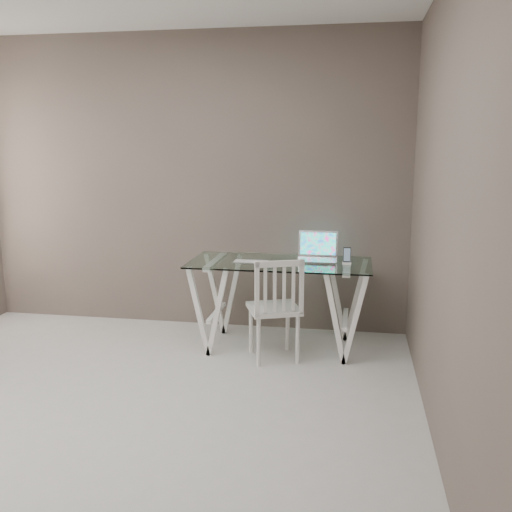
{
  "coord_description": "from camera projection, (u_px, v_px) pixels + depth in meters",
  "views": [
    {
      "loc": [
        1.51,
        -2.87,
        1.72
      ],
      "look_at": [
        0.76,
        1.42,
        0.85
      ],
      "focal_mm": 40.0,
      "sensor_mm": 36.0,
      "label": 1
    }
  ],
  "objects": [
    {
      "name": "room",
      "position": [
        61.0,
        143.0,
        3.06
      ],
      "size": [
        4.5,
        4.52,
        2.71
      ],
      "color": "#BAB8B2",
      "rests_on": "ground"
    },
    {
      "name": "desk",
      "position": [
        280.0,
        304.0,
        4.8
      ],
      "size": [
        1.5,
        0.7,
        0.75
      ],
      "color": "silver",
      "rests_on": "ground"
    },
    {
      "name": "chair",
      "position": [
        276.0,
        305.0,
        4.48
      ],
      "size": [
        0.5,
        0.5,
        0.85
      ],
      "rotation": [
        0.0,
        0.0,
        0.37
      ],
      "color": "silver",
      "rests_on": "ground"
    },
    {
      "name": "laptop",
      "position": [
        317.0,
        253.0,
        4.81
      ],
      "size": [
        0.33,
        0.3,
        0.23
      ],
      "color": "#B6B7BB",
      "rests_on": "desk"
    },
    {
      "name": "keyboard",
      "position": [
        251.0,
        262.0,
        4.71
      ],
      "size": [
        0.3,
        0.13,
        0.01
      ],
      "primitive_type": "cube",
      "color": "silver",
      "rests_on": "desk"
    },
    {
      "name": "mouse",
      "position": [
        271.0,
        266.0,
        4.51
      ],
      "size": [
        0.1,
        0.06,
        0.03
      ],
      "primitive_type": "ellipsoid",
      "color": "white",
      "rests_on": "desk"
    },
    {
      "name": "phone_dock",
      "position": [
        347.0,
        259.0,
        4.64
      ],
      "size": [
        0.07,
        0.07,
        0.14
      ],
      "color": "white",
      "rests_on": "desk"
    }
  ]
}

